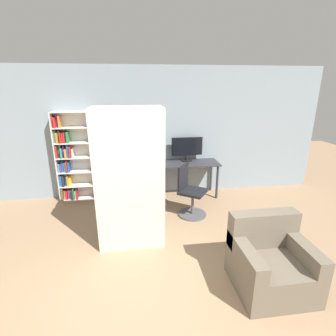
{
  "coord_description": "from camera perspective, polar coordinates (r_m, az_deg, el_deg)",
  "views": [
    {
      "loc": [
        -0.12,
        -2.11,
        2.33
      ],
      "look_at": [
        0.43,
        1.85,
        1.05
      ],
      "focal_mm": 28.0,
      "sensor_mm": 36.0,
      "label": 1
    }
  ],
  "objects": [
    {
      "name": "ground_plane",
      "position": [
        3.14,
        -3.63,
        -30.11
      ],
      "size": [
        16.0,
        16.0,
        0.0
      ],
      "primitive_type": "plane",
      "color": "#937556"
    },
    {
      "name": "wall_back",
      "position": [
        5.58,
        -6.64,
        7.55
      ],
      "size": [
        8.0,
        0.06,
        2.7
      ],
      "color": "gray",
      "rests_on": "ground"
    },
    {
      "name": "desk",
      "position": [
        5.57,
        4.44,
        0.11
      ],
      "size": [
        1.28,
        0.56,
        0.75
      ],
      "color": "#2D2D33",
      "rests_on": "ground"
    },
    {
      "name": "monitor",
      "position": [
        5.6,
        4.17,
        4.42
      ],
      "size": [
        0.66,
        0.24,
        0.51
      ],
      "color": "black",
      "rests_on": "desk"
    },
    {
      "name": "office_chair",
      "position": [
        4.84,
        4.81,
        -5.93
      ],
      "size": [
        0.61,
        0.61,
        0.95
      ],
      "color": "#4C4C51",
      "rests_on": "ground"
    },
    {
      "name": "bookshelf",
      "position": [
        5.69,
        -20.31,
        1.88
      ],
      "size": [
        0.74,
        0.27,
        1.83
      ],
      "color": "beige",
      "rests_on": "ground"
    },
    {
      "name": "mattress_near",
      "position": [
        3.66,
        -8.22,
        -3.26
      ],
      "size": [
        0.96,
        0.34,
        2.05
      ],
      "color": "beige",
      "rests_on": "ground"
    },
    {
      "name": "mattress_far",
      "position": [
        3.92,
        -8.22,
        -1.83
      ],
      "size": [
        0.96,
        0.3,
        2.05
      ],
      "color": "beige",
      "rests_on": "ground"
    },
    {
      "name": "armchair",
      "position": [
        3.51,
        21.34,
        -18.52
      ],
      "size": [
        0.85,
        0.8,
        0.85
      ],
      "color": "#665B4C",
      "rests_on": "ground"
    }
  ]
}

